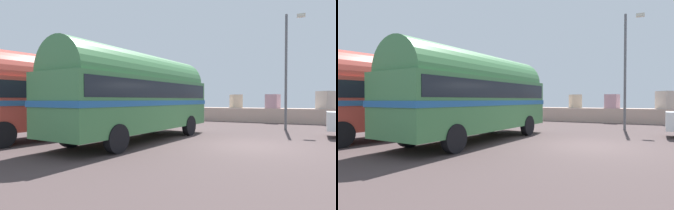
% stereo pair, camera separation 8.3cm
% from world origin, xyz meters
% --- Properties ---
extents(ground, '(32.00, 26.00, 0.02)m').
position_xyz_m(ground, '(0.00, 0.00, 0.01)').
color(ground, '#493A3A').
extents(breakwater, '(31.36, 2.27, 2.47)m').
position_xyz_m(breakwater, '(-0.15, 11.81, 0.74)').
color(breakwater, '#BFA392').
rests_on(breakwater, ground).
extents(vintage_coach, '(3.26, 8.78, 3.70)m').
position_xyz_m(vintage_coach, '(-4.50, -0.74, 2.05)').
color(vintage_coach, black).
rests_on(vintage_coach, ground).
extents(second_coach, '(3.94, 8.88, 3.70)m').
position_xyz_m(second_coach, '(-8.56, -1.66, 2.05)').
color(second_coach, black).
rests_on(second_coach, ground).
extents(lamp_post, '(1.05, 0.42, 6.65)m').
position_xyz_m(lamp_post, '(1.09, 6.46, 3.73)').
color(lamp_post, '#5B5B60').
rests_on(lamp_post, ground).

